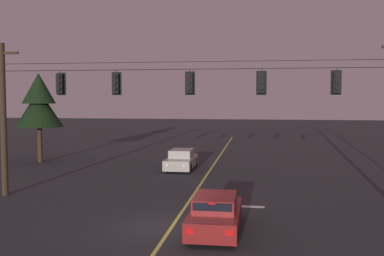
{
  "coord_description": "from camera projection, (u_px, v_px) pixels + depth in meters",
  "views": [
    {
      "loc": [
        3.27,
        -16.53,
        4.96
      ],
      "look_at": [
        0.0,
        5.37,
        3.49
      ],
      "focal_mm": 41.57,
      "sensor_mm": 36.0,
      "label": 1
    }
  ],
  "objects": [
    {
      "name": "ground_plane",
      "position": [
        171.0,
        227.0,
        17.12
      ],
      "size": [
        180.0,
        180.0,
        0.0
      ],
      "primitive_type": "plane",
      "color": "#28282B"
    },
    {
      "name": "lane_centre_stripe",
      "position": [
        204.0,
        179.0,
        27.35
      ],
      "size": [
        0.14,
        60.0,
        0.01
      ],
      "primitive_type": "cube",
      "color": "#D1C64C",
      "rests_on": "ground"
    },
    {
      "name": "stop_bar_paint",
      "position": [
        227.0,
        206.0,
        20.56
      ],
      "size": [
        3.4,
        0.36,
        0.01
      ],
      "primitive_type": "cube",
      "color": "silver",
      "rests_on": "ground"
    },
    {
      "name": "signal_span_assembly",
      "position": [
        189.0,
        118.0,
        21.16
      ],
      "size": [
        20.94,
        0.32,
        7.75
      ],
      "color": "#2D2116",
      "rests_on": "ground"
    },
    {
      "name": "traffic_light_leftmost",
      "position": [
        60.0,
        84.0,
        21.99
      ],
      "size": [
        0.48,
        0.41,
        1.22
      ],
      "color": "black"
    },
    {
      "name": "traffic_light_left_inner",
      "position": [
        116.0,
        83.0,
        21.57
      ],
      "size": [
        0.48,
        0.41,
        1.22
      ],
      "color": "black"
    },
    {
      "name": "traffic_light_centre",
      "position": [
        189.0,
        83.0,
        21.03
      ],
      "size": [
        0.48,
        0.41,
        1.22
      ],
      "color": "black"
    },
    {
      "name": "traffic_light_right_inner",
      "position": [
        261.0,
        83.0,
        20.53
      ],
      "size": [
        0.48,
        0.41,
        1.22
      ],
      "color": "black"
    },
    {
      "name": "traffic_light_rightmost",
      "position": [
        337.0,
        82.0,
        20.04
      ],
      "size": [
        0.48,
        0.41,
        1.22
      ],
      "color": "black"
    },
    {
      "name": "car_waiting_near_lane",
      "position": [
        215.0,
        214.0,
        16.59
      ],
      "size": [
        1.8,
        4.33,
        1.39
      ],
      "color": "maroon",
      "rests_on": "ground"
    },
    {
      "name": "car_oncoming_lead",
      "position": [
        181.0,
        160.0,
        31.21
      ],
      "size": [
        1.8,
        4.42,
        1.39
      ],
      "color": "gray",
      "rests_on": "ground"
    },
    {
      "name": "tree_verge_near",
      "position": [
        39.0,
        103.0,
        34.36
      ],
      "size": [
        3.63,
        3.63,
        6.95
      ],
      "color": "#332316",
      "rests_on": "ground"
    }
  ]
}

